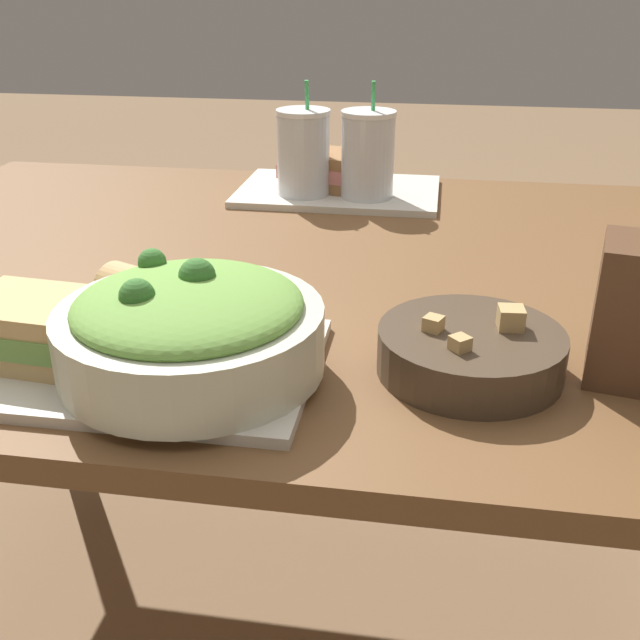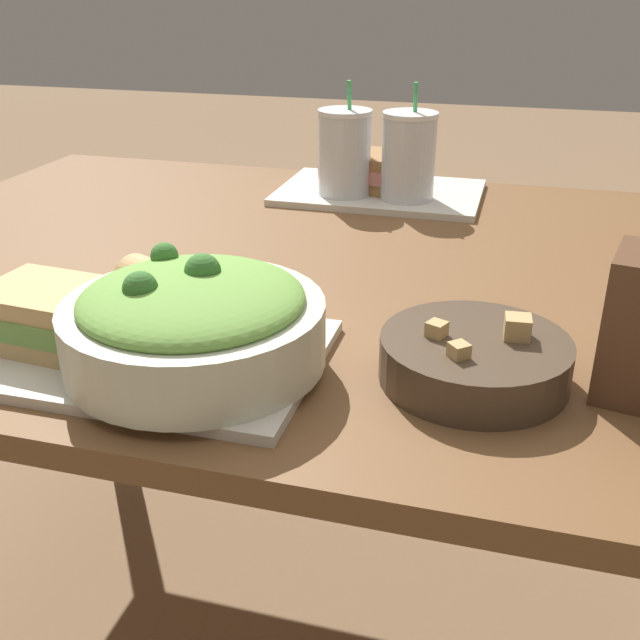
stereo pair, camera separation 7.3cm
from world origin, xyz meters
name	(u,v)px [view 1 (the left image)]	position (x,y,z in m)	size (l,w,h in m)	color
ground_plane	(297,627)	(0.00, 0.00, 0.00)	(12.00, 12.00, 0.00)	#846647
dining_table	(291,313)	(0.00, 0.00, 0.64)	(1.43, 1.01, 0.72)	brown
tray_near	(141,362)	(-0.09, -0.34, 0.72)	(0.36, 0.25, 0.01)	beige
tray_far	(339,191)	(0.02, 0.36, 0.72)	(0.36, 0.25, 0.01)	beige
salad_bowl	(190,326)	(-0.03, -0.35, 0.78)	(0.27, 0.27, 0.11)	beige
soup_bowl	(471,350)	(0.25, -0.29, 0.74)	(0.19, 0.19, 0.07)	#473828
sandwich_near	(42,329)	(-0.19, -0.35, 0.76)	(0.16, 0.12, 0.06)	tan
baguette_near	(152,297)	(-0.11, -0.25, 0.76)	(0.14, 0.11, 0.06)	tan
sandwich_far	(327,169)	(0.00, 0.36, 0.76)	(0.18, 0.15, 0.06)	olive
drink_cup_dark	(304,155)	(-0.04, 0.31, 0.80)	(0.09, 0.09, 0.20)	silver
drink_cup_red	(368,157)	(0.08, 0.31, 0.80)	(0.09, 0.09, 0.20)	silver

